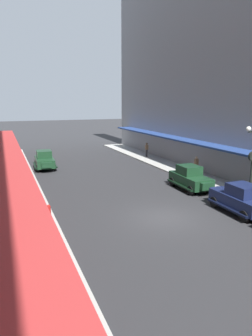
{
  "coord_description": "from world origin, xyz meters",
  "views": [
    {
      "loc": [
        -8.5,
        -14.95,
        6.7
      ],
      "look_at": [
        0.0,
        6.0,
        1.8
      ],
      "focal_mm": 32.84,
      "sensor_mm": 36.0,
      "label": 1
    }
  ],
  "objects_px": {
    "parked_car_0": "(190,177)",
    "parked_car_3": "(44,160)",
    "pedestrian_1": "(196,165)",
    "fire_hydrant": "(49,211)",
    "parked_car_1": "(240,198)",
    "pedestrian_0": "(147,150)"
  },
  "relations": [
    {
      "from": "parked_car_0",
      "to": "parked_car_3",
      "type": "relative_size",
      "value": 1.0
    },
    {
      "from": "pedestrian_1",
      "to": "fire_hydrant",
      "type": "bearing_deg",
      "value": -156.49
    },
    {
      "from": "parked_car_1",
      "to": "pedestrian_1",
      "type": "xyz_separation_m",
      "value": [
        3.22,
        9.26,
        0.05
      ]
    },
    {
      "from": "pedestrian_1",
      "to": "parked_car_3",
      "type": "bearing_deg",
      "value": 146.91
    },
    {
      "from": "parked_car_1",
      "to": "pedestrian_0",
      "type": "distance_m",
      "value": 19.39
    },
    {
      "from": "parked_car_0",
      "to": "parked_car_1",
      "type": "bearing_deg",
      "value": -91.26
    },
    {
      "from": "parked_car_0",
      "to": "parked_car_1",
      "type": "distance_m",
      "value": 5.57
    },
    {
      "from": "pedestrian_1",
      "to": "pedestrian_0",
      "type": "bearing_deg",
      "value": 91.53
    },
    {
      "from": "pedestrian_0",
      "to": "parked_car_0",
      "type": "bearing_deg",
      "value": -101.78
    },
    {
      "from": "parked_car_3",
      "to": "pedestrian_1",
      "type": "distance_m",
      "value": 15.03
    },
    {
      "from": "parked_car_3",
      "to": "parked_car_1",
      "type": "bearing_deg",
      "value": -61.78
    },
    {
      "from": "parked_car_1",
      "to": "pedestrian_1",
      "type": "distance_m",
      "value": 9.81
    },
    {
      "from": "parked_car_1",
      "to": "parked_car_3",
      "type": "xyz_separation_m",
      "value": [
        -9.37,
        17.47,
        0.0
      ]
    },
    {
      "from": "fire_hydrant",
      "to": "pedestrian_1",
      "type": "height_order",
      "value": "pedestrian_1"
    },
    {
      "from": "parked_car_1",
      "to": "pedestrian_1",
      "type": "relative_size",
      "value": 2.61
    },
    {
      "from": "fire_hydrant",
      "to": "parked_car_3",
      "type": "bearing_deg",
      "value": 83.36
    },
    {
      "from": "parked_car_1",
      "to": "fire_hydrant",
      "type": "relative_size",
      "value": 5.22
    },
    {
      "from": "parked_car_1",
      "to": "pedestrian_0",
      "type": "bearing_deg",
      "value": 81.23
    },
    {
      "from": "parked_car_3",
      "to": "pedestrian_1",
      "type": "height_order",
      "value": "parked_car_3"
    },
    {
      "from": "parked_car_0",
      "to": "parked_car_3",
      "type": "xyz_separation_m",
      "value": [
        -9.5,
        11.9,
        0.0
      ]
    },
    {
      "from": "parked_car_0",
      "to": "parked_car_1",
      "type": "relative_size",
      "value": 1.0
    },
    {
      "from": "parked_car_1",
      "to": "pedestrian_0",
      "type": "xyz_separation_m",
      "value": [
        2.96,
        19.16,
        0.07
      ]
    }
  ]
}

